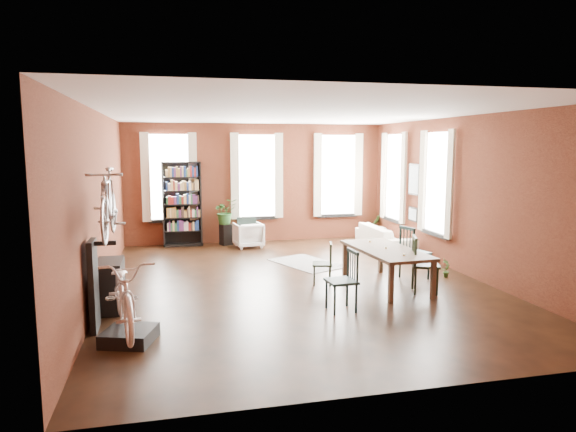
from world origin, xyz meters
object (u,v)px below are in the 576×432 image
object	(u,v)px
dining_table	(385,267)
dining_chair_c	(425,265)
bookshelf	(182,204)
bicycle_floor	(123,259)
bike_trainer	(130,336)
cream_sofa	(385,234)
console_table	(110,286)
dining_chair_b	(322,264)
dining_chair_a	(341,281)
white_armchair	(248,234)
dining_chair_d	(415,253)
plant_stand	(226,234)

from	to	relation	value
dining_table	dining_chair_c	xyz separation A→B (m)	(0.53, -0.53, 0.15)
bookshelf	bicycle_floor	bearing A→B (deg)	-97.97
bookshelf	bike_trainer	world-z (taller)	bookshelf
cream_sofa	bicycle_floor	bearing A→B (deg)	130.28
dining_chair_c	console_table	bearing A→B (deg)	107.44
dining_chair_b	cream_sofa	bearing A→B (deg)	153.96
console_table	bicycle_floor	bearing A→B (deg)	-77.04
dining_chair_a	bookshelf	world-z (taller)	bookshelf
dining_table	dining_chair_c	bearing A→B (deg)	-48.61
cream_sofa	dining_chair_a	bearing A→B (deg)	148.57
dining_chair_b	cream_sofa	distance (m)	3.75
dining_chair_a	dining_chair_c	world-z (taller)	dining_chair_c
dining_chair_a	dining_chair_b	size ratio (longest dim) A/B	1.22
bookshelf	bicycle_floor	size ratio (longest dim) A/B	1.15
white_armchair	bicycle_floor	distance (m)	6.66
dining_chair_a	bike_trainer	distance (m)	3.27
dining_chair_d	dining_chair_c	bearing A→B (deg)	149.61
dining_chair_a	dining_chair_d	distance (m)	2.60
white_armchair	cream_sofa	distance (m)	3.49
dining_table	console_table	bearing A→B (deg)	-179.97
dining_chair_c	white_armchair	xyz separation A→B (m)	(-2.44, 4.82, -0.15)
plant_stand	bike_trainer	bearing A→B (deg)	-107.03
dining_chair_d	console_table	bearing A→B (deg)	82.86
dining_chair_c	cream_sofa	size ratio (longest dim) A/B	0.48
dining_table	dining_chair_a	bearing A→B (deg)	-140.99
white_armchair	bike_trainer	bearing A→B (deg)	60.35
cream_sofa	bike_trainer	xyz separation A→B (m)	(-5.85, -4.99, -0.32)
dining_chair_a	plant_stand	bearing A→B (deg)	-172.20
plant_stand	dining_chair_c	bearing A→B (deg)	-60.66
dining_chair_a	console_table	xyz separation A→B (m)	(-3.57, 0.85, -0.08)
cream_sofa	console_table	distance (m)	7.15
white_armchair	bicycle_floor	size ratio (longest dim) A/B	0.37
dining_chair_c	dining_chair_d	bearing A→B (deg)	3.79
dining_chair_b	white_armchair	size ratio (longest dim) A/B	1.13
dining_table	bike_trainer	bearing A→B (deg)	-161.60
dining_chair_b	bike_trainer	size ratio (longest dim) A/B	1.26
dining_table	white_armchair	xyz separation A→B (m)	(-1.92, 4.29, -0.01)
bookshelf	bike_trainer	size ratio (longest dim) A/B	3.51
bookshelf	console_table	world-z (taller)	bookshelf
dining_chair_d	bicycle_floor	distance (m)	5.77
cream_sofa	bike_trainer	size ratio (longest dim) A/B	3.32
dining_chair_d	bicycle_floor	size ratio (longest dim) A/B	0.55
dining_chair_b	dining_chair_c	size ratio (longest dim) A/B	0.79
dining_chair_c	cream_sofa	xyz separation A→B (m)	(0.87, 3.71, -0.10)
dining_chair_d	bike_trainer	world-z (taller)	dining_chair_d
white_armchair	console_table	distance (m)	5.45
dining_chair_a	dining_chair_c	xyz separation A→B (m)	(1.79, 0.64, 0.02)
white_armchair	cream_sofa	world-z (taller)	cream_sofa
dining_chair_c	bike_trainer	xyz separation A→B (m)	(-4.98, -1.28, -0.41)
dining_chair_a	plant_stand	xyz separation A→B (m)	(-1.18, 5.92, -0.21)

